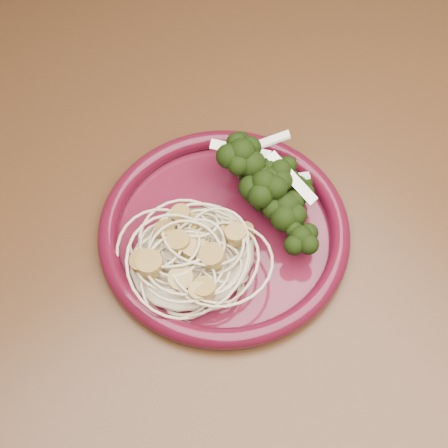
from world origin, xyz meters
TOP-DOWN VIEW (x-y plane):
  - dining_table at (0.00, 0.00)m, footprint 1.20×0.80m
  - dinner_plate at (-0.02, -0.08)m, footprint 0.28×0.28m
  - spaghetti_pile at (-0.06, -0.09)m, footprint 0.14×0.12m
  - scallop_cluster at (-0.06, -0.09)m, footprint 0.13×0.13m
  - broccoli_pile at (0.03, -0.07)m, footprint 0.11×0.16m
  - onion_garnish at (0.03, -0.07)m, footprint 0.08×0.10m

SIDE VIEW (x-z plane):
  - dining_table at x=0.00m, z-range 0.28..1.03m
  - dinner_plate at x=-0.02m, z-range 0.75..0.77m
  - spaghetti_pile at x=-0.06m, z-range 0.76..0.78m
  - broccoli_pile at x=0.03m, z-range 0.76..0.80m
  - scallop_cluster at x=-0.06m, z-range 0.78..0.82m
  - onion_garnish at x=0.03m, z-range 0.79..0.84m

